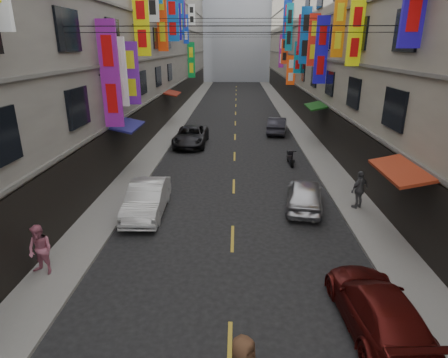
# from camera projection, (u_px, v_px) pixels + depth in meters

# --- Properties ---
(sidewalk_left) EXTENTS (2.00, 90.00, 0.12)m
(sidewalk_left) POSITION_uv_depth(u_px,v_px,m) (176.00, 122.00, 37.97)
(sidewalk_left) COLOR slate
(sidewalk_left) RESTS_ON ground
(sidewalk_right) EXTENTS (2.00, 90.00, 0.12)m
(sidewalk_right) POSITION_uv_depth(u_px,v_px,m) (295.00, 123.00, 37.59)
(sidewalk_right) COLOR slate
(sidewalk_right) RESTS_ON ground
(building_row_left) EXTENTS (10.14, 90.00, 19.00)m
(building_row_left) POSITION_uv_depth(u_px,v_px,m) (108.00, 22.00, 35.00)
(building_row_left) COLOR gray
(building_row_left) RESTS_ON ground
(building_row_right) EXTENTS (10.14, 90.00, 19.00)m
(building_row_right) POSITION_uv_depth(u_px,v_px,m) (367.00, 22.00, 34.24)
(building_row_right) COLOR #A09786
(building_row_right) RESTS_ON ground
(haze_block) EXTENTS (18.00, 8.00, 22.00)m
(haze_block) POSITION_uv_depth(u_px,v_px,m) (237.00, 28.00, 81.19)
(haze_block) COLOR #A6ACB9
(haze_block) RESTS_ON ground
(shop_signage) EXTENTS (14.00, 55.00, 12.68)m
(shop_signage) POSITION_uv_depth(u_px,v_px,m) (235.00, 20.00, 27.95)
(shop_signage) COLOR #0D3EA3
(shop_signage) RESTS_ON ground
(street_awnings) EXTENTS (13.99, 35.20, 0.41)m
(street_awnings) POSITION_uv_depth(u_px,v_px,m) (213.00, 126.00, 21.77)
(street_awnings) COLOR #12441A
(street_awnings) RESTS_ON ground
(overhead_cables) EXTENTS (14.00, 38.04, 1.24)m
(overhead_cables) POSITION_uv_depth(u_px,v_px,m) (236.00, 22.00, 23.55)
(overhead_cables) COLOR black
(overhead_cables) RESTS_ON ground
(lane_markings) EXTENTS (0.12, 80.20, 0.01)m
(lane_markings) POSITION_uv_depth(u_px,v_px,m) (235.00, 130.00, 34.97)
(lane_markings) COLOR gold
(lane_markings) RESTS_ON ground
(scooter_far_right) EXTENTS (0.50, 1.80, 1.14)m
(scooter_far_right) POSITION_uv_depth(u_px,v_px,m) (290.00, 158.00, 24.55)
(scooter_far_right) COLOR black
(scooter_far_right) RESTS_ON ground
(car_left_mid) EXTENTS (1.70, 4.57, 1.49)m
(car_left_mid) POSITION_uv_depth(u_px,v_px,m) (147.00, 199.00, 17.18)
(car_left_mid) COLOR silver
(car_left_mid) RESTS_ON ground
(car_left_far) EXTENTS (2.50, 5.28, 1.46)m
(car_left_far) POSITION_uv_depth(u_px,v_px,m) (191.00, 136.00, 29.25)
(car_left_far) COLOR black
(car_left_far) RESTS_ON ground
(car_right_near) EXTENTS (2.12, 4.64, 1.31)m
(car_right_near) POSITION_uv_depth(u_px,v_px,m) (377.00, 308.00, 10.17)
(car_right_near) COLOR #4F0F0D
(car_right_near) RESTS_ON ground
(car_right_mid) EXTENTS (2.33, 4.37, 1.41)m
(car_right_mid) POSITION_uv_depth(u_px,v_px,m) (305.00, 194.00, 17.85)
(car_right_mid) COLOR silver
(car_right_mid) RESTS_ON ground
(car_right_far) EXTENTS (2.21, 4.62, 1.46)m
(car_right_far) POSITION_uv_depth(u_px,v_px,m) (277.00, 125.00, 33.25)
(car_right_far) COLOR #27272E
(car_right_far) RESTS_ON ground
(pedestrian_lfar) EXTENTS (0.98, 0.79, 1.76)m
(pedestrian_lfar) POSITION_uv_depth(u_px,v_px,m) (40.00, 250.00, 12.39)
(pedestrian_lfar) COLOR #C56881
(pedestrian_lfar) RESTS_ON sidewalk_left
(pedestrian_rfar) EXTENTS (1.23, 1.10, 1.83)m
(pedestrian_rfar) POSITION_uv_depth(u_px,v_px,m) (359.00, 190.00, 17.51)
(pedestrian_rfar) COLOR #545456
(pedestrian_rfar) RESTS_ON sidewalk_right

